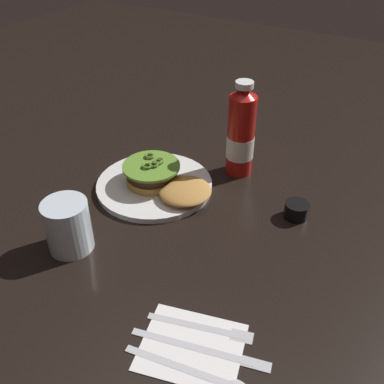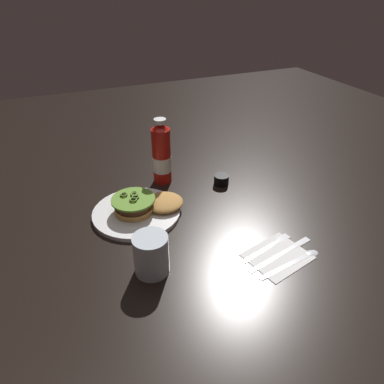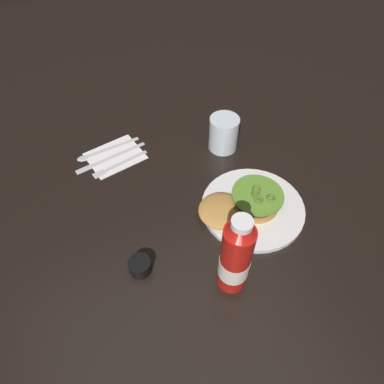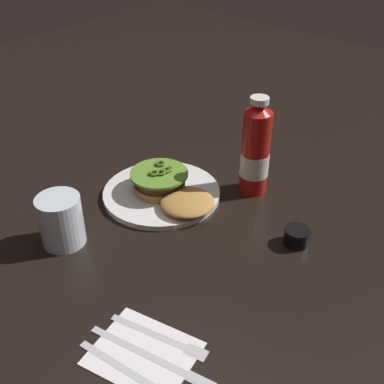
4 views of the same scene
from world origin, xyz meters
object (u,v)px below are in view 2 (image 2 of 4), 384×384
burger_sandwich (145,204)px  water_glass (151,254)px  dinner_plate (137,212)px  spoon_utensil (298,259)px  condiment_cup (221,180)px  fork_utensil (271,244)px  napkin (278,256)px  butter_knife (285,251)px  ketchup_bottle (162,155)px

burger_sandwich → water_glass: 0.25m
dinner_plate → spoon_utensil: size_ratio=1.36×
dinner_plate → condiment_cup: condiment_cup is taller
spoon_utensil → fork_utensil: (-0.03, 0.08, 0.00)m
napkin → spoon_utensil: size_ratio=0.79×
burger_sandwich → fork_utensil: burger_sandwich is taller
napkin → spoon_utensil: bearing=-40.8°
condiment_cup → burger_sandwich: bearing=-168.0°
condiment_cup → napkin: 0.39m
burger_sandwich → fork_utensil: bearing=-46.6°
condiment_cup → fork_utensil: (-0.02, -0.35, -0.01)m
condiment_cup → butter_knife: condiment_cup is taller
napkin → fork_utensil: bearing=78.5°
dinner_plate → butter_knife: bearing=-45.7°
napkin → butter_knife: size_ratio=0.71×
dinner_plate → napkin: size_ratio=1.72×
butter_knife → fork_utensil: (-0.02, 0.04, 0.00)m
ketchup_bottle → spoon_utensil: ketchup_bottle is taller
ketchup_bottle → water_glass: 0.44m
condiment_cup → spoon_utensil: size_ratio=0.26×
burger_sandwich → water_glass: bearing=-103.1°
ketchup_bottle → butter_knife: bearing=-70.1°
dinner_plate → burger_sandwich: burger_sandwich is taller
ketchup_bottle → spoon_utensil: (0.19, -0.52, -0.10)m
burger_sandwich → butter_knife: burger_sandwich is taller
water_glass → condiment_cup: (0.35, 0.31, -0.04)m
dinner_plate → ketchup_bottle: (0.14, 0.16, 0.09)m
water_glass → napkin: size_ratio=0.67×
condiment_cup → spoon_utensil: 0.42m
water_glass → butter_knife: (0.34, -0.07, -0.05)m
burger_sandwich → napkin: 0.42m
ketchup_bottle → fork_utensil: bearing=-70.6°
butter_knife → water_glass: bearing=167.7°
ketchup_bottle → butter_knife: 0.52m
napkin → fork_utensil: 0.04m
dinner_plate → spoon_utensil: bearing=-47.9°
fork_utensil → dinner_plate: bearing=136.1°
water_glass → fork_utensil: size_ratio=0.61×
condiment_cup → fork_utensil: 0.35m
dinner_plate → ketchup_bottle: ketchup_bottle is taller
dinner_plate → ketchup_bottle: bearing=48.8°
water_glass → condiment_cup: 0.47m
burger_sandwich → condiment_cup: size_ratio=4.23×
burger_sandwich → ketchup_bottle: size_ratio=0.95×
napkin → fork_utensil: (0.01, 0.04, 0.00)m
dinner_plate → fork_utensil: 0.41m
burger_sandwich → ketchup_bottle: 0.21m
dinner_plate → fork_utensil: dinner_plate is taller
dinner_plate → burger_sandwich: 0.04m
water_glass → condiment_cup: size_ratio=2.03×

